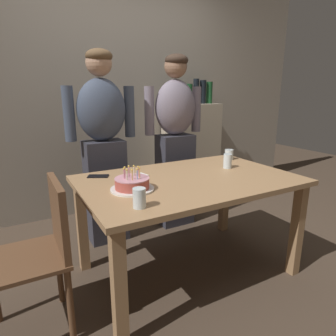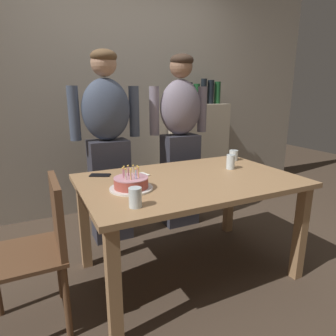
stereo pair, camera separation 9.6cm
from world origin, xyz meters
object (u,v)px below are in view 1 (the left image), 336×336
water_glass_far (228,161)px  water_glass_side (229,155)px  cell_phone (98,176)px  person_woman_cardigan (175,140)px  birthday_cake (132,184)px  dining_chair (42,246)px  person_man_bearded (104,146)px  napkin_stack (138,176)px  water_glass_near (139,198)px

water_glass_far → water_glass_side: water_glass_far is taller
cell_phone → person_woman_cardigan: size_ratio=0.09×
birthday_cake → dining_chair: 0.60m
birthday_cake → person_man_bearded: bearing=84.8°
water_glass_side → napkin_stack: (-0.93, -0.10, -0.04)m
birthday_cake → water_glass_side: 1.13m
water_glass_far → birthday_cake: bearing=-171.5°
cell_phone → napkin_stack: 0.28m
person_woman_cardigan → dining_chair: bearing=32.7°
water_glass_near → napkin_stack: (0.22, 0.54, -0.05)m
birthday_cake → cell_phone: (-0.11, 0.39, -0.03)m
birthday_cake → water_glass_near: size_ratio=2.54×
water_glass_far → person_man_bearded: person_man_bearded is taller
water_glass_far → water_glass_near: bearing=-156.4°
birthday_cake → napkin_stack: bearing=60.6°
birthday_cake → napkin_stack: (0.14, 0.26, -0.03)m
water_glass_near → person_woman_cardigan: size_ratio=0.06×
cell_phone → person_woman_cardigan: 1.01m
napkin_stack → birthday_cake: bearing=-119.4°
dining_chair → napkin_stack: bearing=112.3°
napkin_stack → dining_chair: dining_chair is taller
napkin_stack → water_glass_side: bearing=6.0°
birthday_cake → water_glass_far: size_ratio=2.39×
water_glass_near → person_man_bearded: size_ratio=0.06×
napkin_stack → person_woman_cardigan: size_ratio=0.08×
water_glass_near → dining_chair: size_ratio=0.12×
napkin_stack → person_woman_cardigan: 0.87m
water_glass_side → person_man_bearded: 1.11m
napkin_stack → dining_chair: bearing=-157.7°
person_man_bearded → napkin_stack: bearing=96.9°
cell_phone → napkin_stack: size_ratio=1.08×
cell_phone → person_man_bearded: person_man_bearded is taller
napkin_stack → person_woman_cardigan: bearing=41.6°
water_glass_far → water_glass_side: size_ratio=1.26×
napkin_stack → person_man_bearded: 0.59m
person_man_bearded → dining_chair: (-0.62, -0.86, -0.36)m
water_glass_far → napkin_stack: (-0.72, 0.13, -0.05)m
cell_phone → person_woman_cardigan: (0.90, 0.44, 0.13)m
person_woman_cardigan → water_glass_side: bearing=120.4°
cell_phone → birthday_cake: bearing=-47.7°
dining_chair → water_glass_side: bearing=103.2°
birthday_cake → person_man_bearded: 0.84m
dining_chair → cell_phone: bearing=133.2°
water_glass_side → dining_chair: size_ratio=0.10×
water_glass_far → person_woman_cardigan: bearing=95.9°
water_glass_far → person_woman_cardigan: (-0.07, 0.70, 0.08)m
dining_chair → water_glass_far: bearing=96.3°
person_man_bearded → water_glass_far: bearing=138.3°
birthday_cake → person_man_bearded: (0.08, 0.83, 0.10)m
person_man_bearded → person_woman_cardigan: bearing=-180.0°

